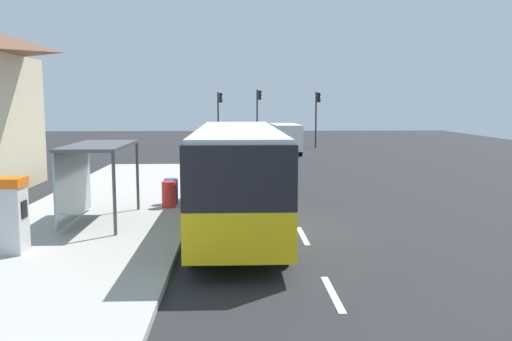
# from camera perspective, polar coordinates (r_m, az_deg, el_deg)

# --- Properties ---
(ground_plane) EXTENTS (56.00, 92.00, 0.04)m
(ground_plane) POSITION_cam_1_polar(r_m,az_deg,el_deg) (31.28, 1.01, -0.24)
(ground_plane) COLOR #262628
(sidewalk_platform) EXTENTS (6.20, 30.00, 0.18)m
(sidewalk_platform) POSITION_cam_1_polar(r_m,az_deg,el_deg) (19.90, -15.66, -4.46)
(sidewalk_platform) COLOR #ADAAA3
(sidewalk_platform) RESTS_ON ground
(lane_stripe_seg_0) EXTENTS (0.16, 2.20, 0.01)m
(lane_stripe_seg_0) POSITION_cam_1_polar(r_m,az_deg,el_deg) (11.85, 8.01, -12.62)
(lane_stripe_seg_0) COLOR silver
(lane_stripe_seg_0) RESTS_ON ground
(lane_stripe_seg_1) EXTENTS (0.16, 2.20, 0.01)m
(lane_stripe_seg_1) POSITION_cam_1_polar(r_m,az_deg,el_deg) (16.59, 4.91, -6.82)
(lane_stripe_seg_1) COLOR silver
(lane_stripe_seg_1) RESTS_ON ground
(lane_stripe_seg_2) EXTENTS (0.16, 2.20, 0.01)m
(lane_stripe_seg_2) POSITION_cam_1_polar(r_m,az_deg,el_deg) (21.44, 3.23, -3.60)
(lane_stripe_seg_2) COLOR silver
(lane_stripe_seg_2) RESTS_ON ground
(lane_stripe_seg_3) EXTENTS (0.16, 2.20, 0.01)m
(lane_stripe_seg_3) POSITION_cam_1_polar(r_m,az_deg,el_deg) (26.35, 2.19, -1.58)
(lane_stripe_seg_3) COLOR silver
(lane_stripe_seg_3) RESTS_ON ground
(lane_stripe_seg_4) EXTENTS (0.16, 2.20, 0.01)m
(lane_stripe_seg_4) POSITION_cam_1_polar(r_m,az_deg,el_deg) (31.29, 1.47, -0.19)
(lane_stripe_seg_4) COLOR silver
(lane_stripe_seg_4) RESTS_ON ground
(lane_stripe_seg_5) EXTENTS (0.16, 2.20, 0.01)m
(lane_stripe_seg_5) POSITION_cam_1_polar(r_m,az_deg,el_deg) (36.25, 0.95, 0.82)
(lane_stripe_seg_5) COLOR silver
(lane_stripe_seg_5) RESTS_ON ground
(lane_stripe_seg_6) EXTENTS (0.16, 2.20, 0.01)m
(lane_stripe_seg_6) POSITION_cam_1_polar(r_m,az_deg,el_deg) (41.21, 0.55, 1.58)
(lane_stripe_seg_6) COLOR silver
(lane_stripe_seg_6) RESTS_ON ground
(lane_stripe_seg_7) EXTENTS (0.16, 2.20, 0.01)m
(lane_stripe_seg_7) POSITION_cam_1_polar(r_m,az_deg,el_deg) (46.19, 0.24, 2.18)
(lane_stripe_seg_7) COLOR silver
(lane_stripe_seg_7) RESTS_ON ground
(bus) EXTENTS (2.57, 11.02, 3.21)m
(bus) POSITION_cam_1_polar(r_m,az_deg,el_deg) (17.09, -1.98, -0.11)
(bus) COLOR yellow
(bus) RESTS_ON ground
(white_van) EXTENTS (2.23, 5.28, 2.30)m
(white_van) POSITION_cam_1_polar(r_m,az_deg,el_deg) (42.86, 3.06, 3.58)
(white_van) COLOR white
(white_van) RESTS_ON ground
(sedan_near) EXTENTS (1.93, 4.44, 1.52)m
(sedan_near) POSITION_cam_1_polar(r_m,az_deg,el_deg) (53.27, 2.11, 3.69)
(sedan_near) COLOR black
(sedan_near) RESTS_ON ground
(ticket_machine) EXTENTS (0.66, 0.76, 1.94)m
(ticket_machine) POSITION_cam_1_polar(r_m,az_deg,el_deg) (15.20, -24.12, -4.22)
(ticket_machine) COLOR silver
(ticket_machine) RESTS_ON sidewalk_platform
(recycling_bin_red) EXTENTS (0.52, 0.52, 0.95)m
(recycling_bin_red) POSITION_cam_1_polar(r_m,az_deg,el_deg) (20.24, -9.08, -2.46)
(recycling_bin_red) COLOR red
(recycling_bin_red) RESTS_ON sidewalk_platform
(recycling_bin_blue) EXTENTS (0.52, 0.52, 0.95)m
(recycling_bin_blue) POSITION_cam_1_polar(r_m,az_deg,el_deg) (20.93, -8.86, -2.14)
(recycling_bin_blue) COLOR blue
(recycling_bin_blue) RESTS_ON sidewalk_platform
(traffic_light_near_side) EXTENTS (0.49, 0.28, 4.91)m
(traffic_light_near_side) POSITION_cam_1_polar(r_m,az_deg,el_deg) (48.40, 6.40, 6.24)
(traffic_light_near_side) COLOR #2D2D2D
(traffic_light_near_side) RESTS_ON ground
(traffic_light_far_side) EXTENTS (0.49, 0.28, 4.89)m
(traffic_light_far_side) POSITION_cam_1_polar(r_m,az_deg,el_deg) (48.66, -3.86, 6.26)
(traffic_light_far_side) COLOR #2D2D2D
(traffic_light_far_side) RESTS_ON ground
(traffic_light_median) EXTENTS (0.49, 0.28, 5.13)m
(traffic_light_median) POSITION_cam_1_polar(r_m,az_deg,el_deg) (49.49, 0.24, 6.46)
(traffic_light_median) COLOR #2D2D2D
(traffic_light_median) RESTS_ON ground
(bus_shelter) EXTENTS (1.80, 4.00, 2.50)m
(bus_shelter) POSITION_cam_1_polar(r_m,az_deg,el_deg) (18.19, -16.98, 0.82)
(bus_shelter) COLOR #4C4C51
(bus_shelter) RESTS_ON sidewalk_platform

